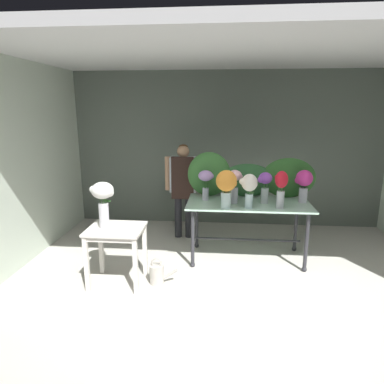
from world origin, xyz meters
The scene contains 17 objects.
ground_plane centered at (0.00, 1.66, 0.00)m, with size 7.38×7.38×0.00m, color beige.
wall_back centered at (0.00, 3.32, 1.39)m, with size 5.68×0.12×2.78m, color slate.
wall_left centered at (-2.84, 1.66, 1.39)m, with size 0.12×3.44×2.78m, color silver.
ceiling_slab centered at (0.00, 1.66, 2.84)m, with size 5.80×3.44×0.12m, color silver.
display_table_glass centered at (0.30, 1.69, 0.71)m, with size 1.70×0.88×0.85m.
side_table_white centered at (-1.34, 0.83, 0.62)m, with size 0.67×0.56×0.73m.
florist centered at (-0.70, 2.46, 0.96)m, with size 0.60×0.24×1.57m.
foliage_backdrop centered at (0.26, 2.02, 1.14)m, with size 1.86×0.31×0.66m.
vase_violet_roses centered at (0.51, 1.66, 1.11)m, with size 0.20×0.18×0.43m.
vase_magenta_peonies centered at (1.06, 1.76, 1.13)m, with size 0.24×0.23×0.46m.
vase_ivory_hydrangea centered at (0.28, 1.41, 1.14)m, with size 0.24×0.21×0.46m.
vase_sunset_carnations centered at (-0.01, 1.38, 1.16)m, with size 0.28×0.27×0.51m.
vase_blush_dahlias centered at (0.10, 1.62, 1.13)m, with size 0.20×0.19×0.47m.
vase_crimson_freesia centered at (0.70, 1.44, 1.14)m, with size 0.17×0.17×0.50m.
vase_lilac_stock centered at (-0.30, 1.76, 1.14)m, with size 0.22×0.21×0.43m.
vase_white_roses_tall centered at (-1.47, 0.83, 1.09)m, with size 0.28×0.26×0.56m.
watering_can centered at (-0.85, 0.86, 0.13)m, with size 0.35×0.18×0.34m.
Camera 1 is at (-0.06, -2.95, 2.13)m, focal length 31.87 mm.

